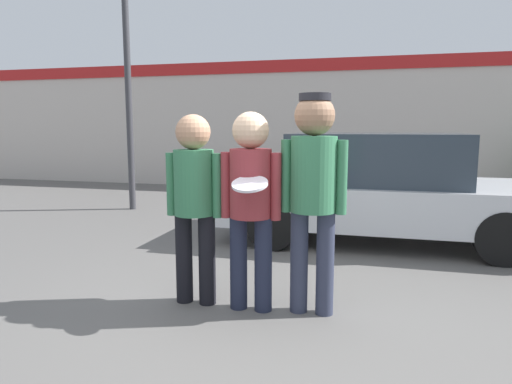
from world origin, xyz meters
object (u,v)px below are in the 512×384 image
person_right (313,181)px  street_lamp (134,21)px  person_middle_with_frisbee (251,194)px  person_left (194,193)px  parked_car_near (379,188)px

person_right → street_lamp: (-3.83, 4.07, 2.35)m
person_right → street_lamp: 6.06m
person_middle_with_frisbee → person_right: bearing=6.9°
person_right → person_left: bearing=-178.0°
person_left → street_lamp: street_lamp is taller
street_lamp → person_middle_with_frisbee: bearing=-51.2°
person_middle_with_frisbee → street_lamp: bearing=128.8°
person_left → parked_car_near: 3.23m
person_left → person_right: bearing=2.0°
person_right → parked_car_near: size_ratio=0.42×
person_left → parked_car_near: bearing=60.4°
person_right → parked_car_near: person_right is taller
person_middle_with_frisbee → person_right: person_right is taller
person_middle_with_frisbee → person_right: 0.54m
person_middle_with_frisbee → street_lamp: (-3.32, 4.13, 2.47)m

